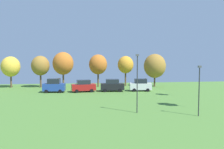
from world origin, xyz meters
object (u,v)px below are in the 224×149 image
at_px(treeline_tree_1, 11,67).
at_px(treeline_tree_6, 155,66).
at_px(treeline_tree_5, 126,65).
at_px(light_post_1, 199,87).
at_px(parked_car_third_from_left, 112,85).
at_px(parked_car_rightmost_in_row, 140,85).
at_px(treeline_tree_3, 63,63).
at_px(parked_car_second_from_left, 84,86).
at_px(treeline_tree_2, 40,66).
at_px(treeline_tree_4, 98,65).
at_px(light_post_0, 137,80).
at_px(parked_car_leftmost, 54,86).

height_order(treeline_tree_1, treeline_tree_6, treeline_tree_6).
bearing_deg(treeline_tree_5, light_post_1, -83.80).
distance_m(parked_car_third_from_left, parked_car_rightmost_in_row, 5.50).
height_order(treeline_tree_5, treeline_tree_6, treeline_tree_6).
bearing_deg(treeline_tree_5, treeline_tree_1, 179.64).
relative_size(treeline_tree_1, treeline_tree_3, 0.88).
height_order(parked_car_rightmost_in_row, treeline_tree_1, treeline_tree_1).
height_order(parked_car_second_from_left, parked_car_third_from_left, parked_car_third_from_left).
bearing_deg(treeline_tree_1, parked_car_rightmost_in_row, -18.25).
bearing_deg(parked_car_rightmost_in_row, treeline_tree_2, 164.04).
distance_m(light_post_1, treeline_tree_4, 29.34).
relative_size(parked_car_rightmost_in_row, light_post_0, 0.62).
distance_m(treeline_tree_2, treeline_tree_4, 12.53).
height_order(light_post_0, light_post_1, light_post_0).
relative_size(parked_car_second_from_left, treeline_tree_4, 0.65).
relative_size(light_post_1, treeline_tree_1, 0.84).
relative_size(light_post_1, treeline_tree_6, 0.77).
bearing_deg(treeline_tree_5, parked_car_second_from_left, -138.75).
distance_m(parked_car_rightmost_in_row, treeline_tree_2, 22.16).
relative_size(parked_car_rightmost_in_row, treeline_tree_2, 0.63).
height_order(treeline_tree_2, treeline_tree_5, treeline_tree_2).
height_order(light_post_0, treeline_tree_3, treeline_tree_3).
bearing_deg(parked_car_third_from_left, parked_car_leftmost, -176.46).
distance_m(treeline_tree_4, treeline_tree_5, 6.40).
relative_size(light_post_0, treeline_tree_5, 1.01).
distance_m(parked_car_third_from_left, treeline_tree_4, 8.69).
bearing_deg(parked_car_rightmost_in_row, treeline_tree_3, 159.83).
relative_size(treeline_tree_1, treeline_tree_2, 0.98).
bearing_deg(treeline_tree_5, parked_car_leftmost, -151.24).
height_order(parked_car_second_from_left, parked_car_rightmost_in_row, parked_car_rightmost_in_row).
xyz_separation_m(parked_car_second_from_left, light_post_0, (6.21, -17.79, 2.74)).
bearing_deg(treeline_tree_5, treeline_tree_6, -17.79).
bearing_deg(light_post_0, treeline_tree_5, 82.64).
bearing_deg(treeline_tree_6, light_post_1, -96.78).
bearing_deg(treeline_tree_2, treeline_tree_3, -7.55).
distance_m(parked_car_leftmost, treeline_tree_6, 22.50).
xyz_separation_m(treeline_tree_4, treeline_tree_6, (12.60, -1.18, -0.33)).
height_order(treeline_tree_2, treeline_tree_3, treeline_tree_3).
height_order(parked_car_leftmost, treeline_tree_1, treeline_tree_1).
bearing_deg(parked_car_third_from_left, treeline_tree_1, 161.89).
xyz_separation_m(light_post_1, treeline_tree_2, (-21.96, 28.22, 1.50)).
bearing_deg(parked_car_rightmost_in_row, parked_car_leftmost, -174.87).
xyz_separation_m(light_post_0, treeline_tree_6, (9.64, 24.20, 0.75)).
bearing_deg(treeline_tree_1, light_post_0, -50.39).
height_order(light_post_1, treeline_tree_5, treeline_tree_5).
bearing_deg(treeline_tree_6, treeline_tree_4, 174.67).
bearing_deg(treeline_tree_4, treeline_tree_5, 7.46).
bearing_deg(treeline_tree_6, treeline_tree_5, 162.21).
xyz_separation_m(parked_car_rightmost_in_row, treeline_tree_6, (4.87, 6.60, 3.44)).
bearing_deg(parked_car_leftmost, parked_car_third_from_left, 4.04).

